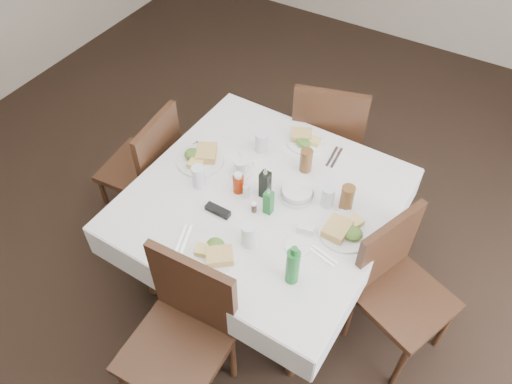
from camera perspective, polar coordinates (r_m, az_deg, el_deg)
ground_plane at (r=3.46m, az=-1.67°, el=-9.59°), size 7.00×7.00×0.00m
room_shell at (r=2.22m, az=-2.65°, el=14.87°), size 6.04×7.04×2.80m
dining_table at (r=2.94m, az=0.73°, el=-1.50°), size 1.48×1.48×0.76m
chair_north at (r=3.59m, az=8.28°, el=6.73°), size 0.60×0.60×1.03m
chair_south at (r=2.64m, az=-8.23°, el=-15.10°), size 0.50×0.50×1.02m
chair_east at (r=2.90m, az=15.67°, el=-9.74°), size 0.59×0.59×0.96m
chair_west at (r=3.45m, az=-12.19°, el=3.17°), size 0.50×0.50×0.96m
meal_north at (r=3.22m, az=5.59°, el=5.99°), size 0.25×0.25×0.06m
meal_south at (r=2.62m, az=-4.73°, el=-6.96°), size 0.27×0.27×0.06m
meal_east at (r=2.74m, az=10.10°, el=-4.27°), size 0.30×0.30×0.07m
meal_west at (r=3.09m, az=-6.36°, el=3.97°), size 0.30×0.30×0.06m
side_plate_a at (r=3.15m, az=-0.40°, el=4.76°), size 0.17×0.17×0.01m
side_plate_b at (r=2.67m, az=4.78°, el=-6.18°), size 0.14×0.14×0.01m
water_n at (r=3.10m, az=0.64°, el=5.62°), size 0.08×0.08×0.14m
water_s at (r=2.62m, az=-0.85°, el=-4.92°), size 0.08×0.08×0.15m
water_e at (r=2.82m, az=8.21°, el=-0.54°), size 0.07×0.07×0.13m
water_w at (r=2.91m, az=-6.58°, el=1.77°), size 0.08×0.08×0.14m
iced_tea_a at (r=3.00m, az=5.74°, el=3.61°), size 0.07×0.07×0.15m
iced_tea_b at (r=2.82m, az=10.37°, el=-0.62°), size 0.08×0.08×0.16m
bread_basket at (r=2.87m, az=4.70°, el=-0.17°), size 0.19×0.19×0.06m
oil_cruet_dark at (r=2.82m, az=1.05°, el=0.98°), size 0.05×0.05×0.23m
oil_cruet_green at (r=2.75m, az=1.44°, el=-1.09°), size 0.05×0.05×0.20m
ketchup_bottle at (r=2.87m, az=-2.04°, el=1.02°), size 0.06×0.06×0.14m
salt_shaker at (r=2.85m, az=-1.13°, el=0.09°), size 0.04×0.04×0.09m
pepper_shaker at (r=2.79m, az=-0.23°, el=-1.76°), size 0.03×0.03×0.07m
coffee_mug at (r=2.98m, az=-1.70°, el=2.83°), size 0.14×0.14×0.10m
sunglasses at (r=2.80m, az=-4.38°, el=-2.12°), size 0.15×0.05×0.03m
green_bottle at (r=2.46m, az=4.22°, el=-8.43°), size 0.07×0.07×0.26m
sugar_caddy at (r=2.72m, az=5.75°, el=-4.21°), size 0.10×0.07×0.04m
cutlery_n at (r=3.14m, az=8.93°, el=3.93°), size 0.06×0.20×0.01m
cutlery_s at (r=2.72m, az=-8.26°, el=-5.32°), size 0.10×0.19×0.01m
cutlery_e at (r=2.65m, az=7.71°, el=-7.25°), size 0.17×0.08×0.01m
cutlery_w at (r=3.18m, az=-5.98°, el=5.00°), size 0.16×0.06×0.01m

